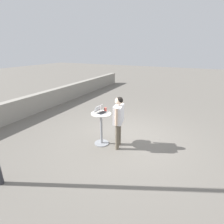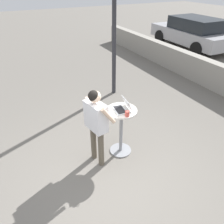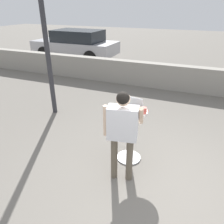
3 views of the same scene
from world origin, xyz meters
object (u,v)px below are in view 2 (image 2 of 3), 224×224
(parked_car_near_street, at_px, (192,32))
(laptop, at_px, (123,107))
(coffee_mug, at_px, (127,114))
(standing_person, at_px, (96,119))
(cafe_table, at_px, (121,127))

(parked_car_near_street, bearing_deg, laptop, -53.10)
(coffee_mug, xyz_separation_m, standing_person, (-0.20, -0.53, -0.07))
(cafe_table, xyz_separation_m, parked_car_near_street, (-5.28, 7.06, 0.15))
(coffee_mug, bearing_deg, parked_car_near_street, 127.94)
(parked_car_near_street, bearing_deg, coffee_mug, -52.06)
(standing_person, xyz_separation_m, parked_car_near_street, (-5.33, 7.61, -0.23))
(standing_person, height_order, parked_car_near_street, standing_person)
(coffee_mug, relative_size, parked_car_near_street, 0.03)
(coffee_mug, bearing_deg, cafe_table, 174.94)
(cafe_table, bearing_deg, standing_person, -85.43)
(cafe_table, bearing_deg, laptop, 68.92)
(cafe_table, height_order, standing_person, standing_person)
(laptop, height_order, coffee_mug, laptop)
(parked_car_near_street, bearing_deg, standing_person, -55.01)
(standing_person, bearing_deg, parked_car_near_street, 124.99)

